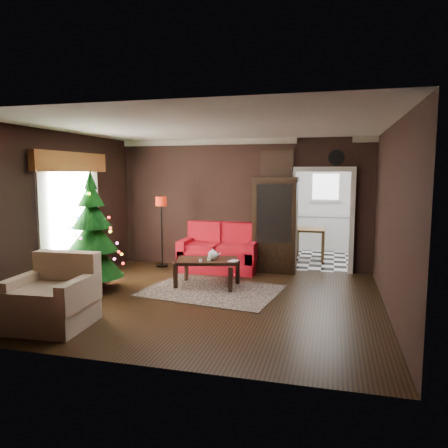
% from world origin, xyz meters
% --- Properties ---
extents(floor, '(5.50, 5.50, 0.00)m').
position_xyz_m(floor, '(0.00, 0.00, 0.00)').
color(floor, black).
rests_on(floor, ground).
extents(ceiling, '(5.50, 5.50, 0.00)m').
position_xyz_m(ceiling, '(0.00, 0.00, 2.80)').
color(ceiling, white).
rests_on(ceiling, ground).
extents(wall_back, '(5.50, 0.00, 5.50)m').
position_xyz_m(wall_back, '(0.00, 2.50, 1.40)').
color(wall_back, black).
rests_on(wall_back, ground).
extents(wall_front, '(5.50, 0.00, 5.50)m').
position_xyz_m(wall_front, '(0.00, -2.50, 1.40)').
color(wall_front, black).
rests_on(wall_front, ground).
extents(wall_left, '(0.00, 5.50, 5.50)m').
position_xyz_m(wall_left, '(-2.75, 0.00, 1.40)').
color(wall_left, black).
rests_on(wall_left, ground).
extents(wall_right, '(0.00, 5.50, 5.50)m').
position_xyz_m(wall_right, '(2.75, 0.00, 1.40)').
color(wall_right, black).
rests_on(wall_right, ground).
extents(doorway, '(1.10, 0.10, 2.10)m').
position_xyz_m(doorway, '(1.70, 2.50, 1.05)').
color(doorway, silver).
rests_on(doorway, ground).
extents(left_window, '(0.05, 1.60, 1.40)m').
position_xyz_m(left_window, '(-2.71, 0.20, 1.45)').
color(left_window, white).
rests_on(left_window, wall_left).
extents(valance, '(0.12, 2.10, 0.35)m').
position_xyz_m(valance, '(-2.63, 0.20, 2.27)').
color(valance, '#995526').
rests_on(valance, wall_left).
extents(kitchen_floor, '(3.00, 3.00, 0.00)m').
position_xyz_m(kitchen_floor, '(1.70, 4.00, 0.00)').
color(kitchen_floor, white).
rests_on(kitchen_floor, ground).
extents(kitchen_window, '(0.70, 0.06, 0.70)m').
position_xyz_m(kitchen_window, '(1.70, 5.45, 1.70)').
color(kitchen_window, white).
rests_on(kitchen_window, ground).
extents(rug, '(2.51, 1.99, 0.01)m').
position_xyz_m(rug, '(-0.12, 0.48, 0.01)').
color(rug, '#63505B').
rests_on(rug, ground).
extents(loveseat, '(1.70, 0.90, 1.00)m').
position_xyz_m(loveseat, '(-0.40, 2.05, 0.50)').
color(loveseat, maroon).
rests_on(loveseat, ground).
extents(curio_cabinet, '(0.90, 0.45, 1.90)m').
position_xyz_m(curio_cabinet, '(0.75, 2.27, 0.95)').
color(curio_cabinet, black).
rests_on(curio_cabinet, ground).
extents(floor_lamp, '(0.29, 0.29, 1.50)m').
position_xyz_m(floor_lamp, '(-1.60, 1.78, 0.83)').
color(floor_lamp, black).
rests_on(floor_lamp, ground).
extents(christmas_tree, '(1.19, 1.19, 2.01)m').
position_xyz_m(christmas_tree, '(-2.15, -0.00, 1.05)').
color(christmas_tree, black).
rests_on(christmas_tree, ground).
extents(armchair, '(1.05, 1.05, 1.01)m').
position_xyz_m(armchair, '(-1.71, -1.72, 0.46)').
color(armchair, tan).
rests_on(armchair, ground).
extents(coffee_table, '(1.24, 0.92, 0.50)m').
position_xyz_m(coffee_table, '(-0.28, 0.76, 0.26)').
color(coffee_table, black).
rests_on(coffee_table, rug).
extents(teapot, '(0.23, 0.23, 0.19)m').
position_xyz_m(teapot, '(-0.17, 0.73, 0.61)').
color(teapot, silver).
rests_on(teapot, coffee_table).
extents(cup_a, '(0.08, 0.08, 0.05)m').
position_xyz_m(cup_a, '(-0.32, 0.50, 0.54)').
color(cup_a, white).
rests_on(cup_a, coffee_table).
extents(cup_b, '(0.08, 0.08, 0.06)m').
position_xyz_m(cup_b, '(-0.22, 0.65, 0.54)').
color(cup_b, beige).
rests_on(cup_b, coffee_table).
extents(book, '(0.14, 0.05, 0.19)m').
position_xyz_m(book, '(0.16, 0.72, 0.61)').
color(book, tan).
rests_on(book, coffee_table).
extents(wall_clock, '(0.32, 0.32, 0.06)m').
position_xyz_m(wall_clock, '(1.95, 2.45, 2.38)').
color(wall_clock, white).
rests_on(wall_clock, wall_back).
extents(painting, '(0.62, 0.05, 0.52)m').
position_xyz_m(painting, '(0.75, 2.46, 2.25)').
color(painting, '#B57B42').
rests_on(painting, wall_back).
extents(kitchen_counter, '(1.80, 0.60, 0.90)m').
position_xyz_m(kitchen_counter, '(1.70, 5.20, 0.45)').
color(kitchen_counter, white).
rests_on(kitchen_counter, ground).
extents(kitchen_table, '(0.70, 0.70, 0.75)m').
position_xyz_m(kitchen_table, '(1.40, 3.70, 0.38)').
color(kitchen_table, brown).
rests_on(kitchen_table, ground).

